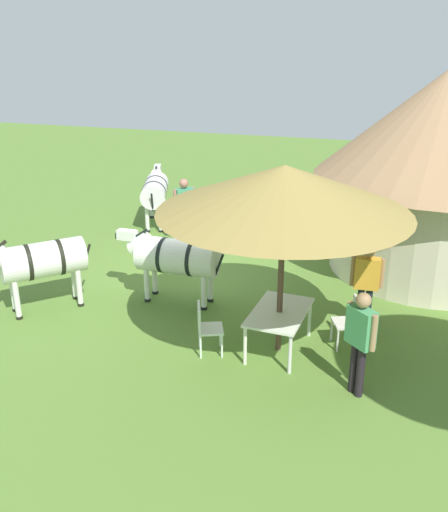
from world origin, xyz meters
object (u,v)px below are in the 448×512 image
at_px(shade_umbrella, 284,189).
at_px(patio_dining_table, 279,315).
at_px(thatched_hut, 442,163).
at_px(zebra_nearest_camera, 175,257).
at_px(zebra_toward_hut, 40,261).
at_px(guest_beside_umbrella, 360,335).
at_px(guest_behind_table, 367,280).
at_px(striped_lounge_chair, 157,253).
at_px(patio_chair_west_end, 351,319).
at_px(zebra_by_umbrella, 155,190).
at_px(standing_watcher, 184,205).
at_px(patio_chair_near_hut, 205,325).

distance_m(shade_umbrella, patio_dining_table, 2.21).
height_order(thatched_hut, zebra_nearest_camera, thatched_hut).
distance_m(shade_umbrella, zebra_toward_hut, 5.09).
distance_m(thatched_hut, guest_beside_umbrella, 5.87).
relative_size(guest_beside_umbrella, zebra_toward_hut, 0.95).
xyz_separation_m(shade_umbrella, guest_behind_table, (-1.17, 1.35, -1.87)).
bearing_deg(striped_lounge_chair, guest_beside_umbrella, -77.43).
height_order(patio_chair_west_end, guest_behind_table, guest_behind_table).
bearing_deg(thatched_hut, zebra_by_umbrella, -99.43).
height_order(thatched_hut, guest_behind_table, thatched_hut).
distance_m(guest_beside_umbrella, striped_lounge_chair, 6.44).
height_order(guest_beside_umbrella, striped_lounge_chair, guest_beside_umbrella).
relative_size(patio_dining_table, patio_chair_west_end, 1.68).
bearing_deg(striped_lounge_chair, standing_watcher, 46.01).
relative_size(patio_dining_table, striped_lounge_chair, 1.60).
bearing_deg(shade_umbrella, striped_lounge_chair, -131.29).
bearing_deg(striped_lounge_chair, patio_dining_table, -79.23).
distance_m(guest_behind_table, zebra_toward_hut, 6.15).
height_order(thatched_hut, standing_watcher, thatched_hut).
xyz_separation_m(patio_chair_west_end, guest_beside_umbrella, (1.43, 0.23, 0.49)).
height_order(patio_dining_table, patio_chair_near_hut, patio_chair_near_hut).
bearing_deg(zebra_nearest_camera, zebra_by_umbrella, 28.39).
bearing_deg(zebra_nearest_camera, guest_beside_umbrella, -119.73).
bearing_deg(standing_watcher, zebra_nearest_camera, 60.53).
bearing_deg(patio_dining_table, zebra_by_umbrella, -141.21).
xyz_separation_m(patio_chair_west_end, guest_behind_table, (-0.70, 0.18, 0.47)).
bearing_deg(guest_behind_table, thatched_hut, -112.56).
height_order(thatched_hut, zebra_toward_hut, thatched_hut).
bearing_deg(patio_chair_west_end, zebra_nearest_camera, 54.39).
relative_size(guest_beside_umbrella, zebra_nearest_camera, 0.74).
xyz_separation_m(patio_chair_west_end, patio_chair_near_hut, (0.92, -2.34, 0.00)).
bearing_deg(thatched_hut, guest_behind_table, -19.88).
bearing_deg(zebra_toward_hut, striped_lounge_chair, -67.08).
xyz_separation_m(standing_watcher, striped_lounge_chair, (1.51, -0.16, -0.75)).
xyz_separation_m(thatched_hut, zebra_by_umbrella, (-1.21, -7.26, -1.48)).
relative_size(guest_behind_table, zebra_by_umbrella, 0.73).
distance_m(thatched_hut, zebra_nearest_camera, 6.14).
height_order(patio_chair_near_hut, guest_behind_table, guest_behind_table).
bearing_deg(thatched_hut, striped_lounge_chair, -76.27).
xyz_separation_m(shade_umbrella, striped_lounge_chair, (-3.11, -3.54, -2.61)).
distance_m(guest_beside_umbrella, standing_watcher, 7.34).
bearing_deg(guest_beside_umbrella, zebra_nearest_camera, 12.08).
distance_m(guest_beside_umbrella, zebra_nearest_camera, 4.40).
bearing_deg(patio_chair_west_end, striped_lounge_chair, 38.46).
xyz_separation_m(thatched_hut, zebra_nearest_camera, (3.29, -4.96, -1.50)).
bearing_deg(patio_chair_near_hut, thatched_hut, 122.52).
height_order(shade_umbrella, guest_behind_table, shade_umbrella).
distance_m(shade_umbrella, standing_watcher, 6.02).
xyz_separation_m(guest_behind_table, zebra_nearest_camera, (-0.14, -3.72, -0.03)).
bearing_deg(patio_chair_west_end, patio_dining_table, 90.00).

